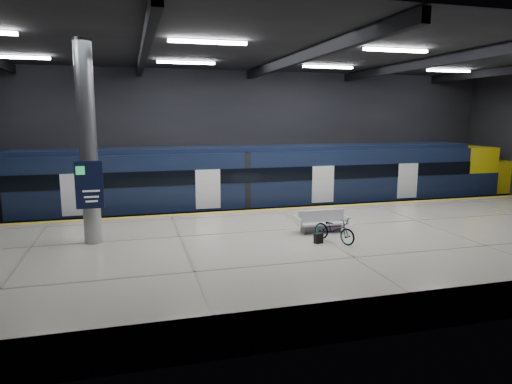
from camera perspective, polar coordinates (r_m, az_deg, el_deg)
name	(u,v)px	position (r m, az deg, el deg)	size (l,w,h in m)	color
ground	(297,248)	(19.45, 5.18, -6.93)	(30.00, 30.00, 0.00)	black
room_shell	(299,110)	(18.67, 5.44, 10.17)	(30.10, 16.10, 8.05)	black
platform	(321,252)	(17.08, 8.18, -7.39)	(30.00, 11.00, 1.10)	beige
safety_strip	(277,209)	(21.70, 2.67, -2.17)	(30.00, 0.40, 0.01)	gold
rails	(261,218)	(24.49, 0.65, -3.28)	(30.00, 1.52, 0.16)	gray
train	(292,180)	(24.65, 4.48, 1.45)	(29.40, 2.84, 3.79)	black
bench	(321,224)	(17.62, 8.11, -4.00)	(1.93, 0.80, 0.85)	#595B60
bicycle	(335,229)	(16.27, 9.79, -4.61)	(0.60, 1.73, 0.91)	#99999E
pannier_bag	(318,238)	(16.10, 7.82, -5.74)	(0.30, 0.18, 0.35)	black
info_column	(88,146)	(16.51, -20.27, 5.37)	(0.90, 0.78, 6.90)	#9EA0A5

